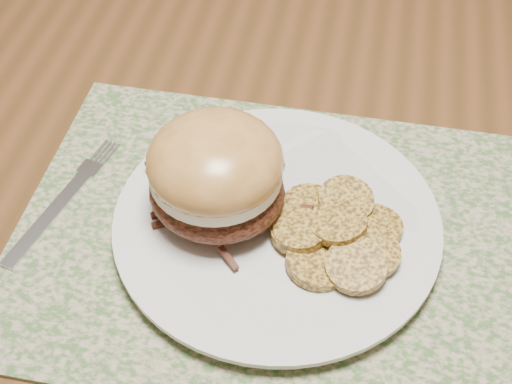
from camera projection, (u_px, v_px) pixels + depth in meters
dining_table at (245, 142)px, 0.80m from camera, size 1.50×0.90×0.75m
placemat at (280, 238)px, 0.61m from camera, size 0.45×0.33×0.00m
dinner_plate at (277, 224)px, 0.60m from camera, size 0.26×0.26×0.02m
pork_sandwich at (216, 174)px, 0.57m from camera, size 0.15×0.14×0.09m
roasted_potatoes at (332, 233)px, 0.58m from camera, size 0.12×0.13×0.03m
fork at (64, 199)px, 0.63m from camera, size 0.05×0.16×0.00m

